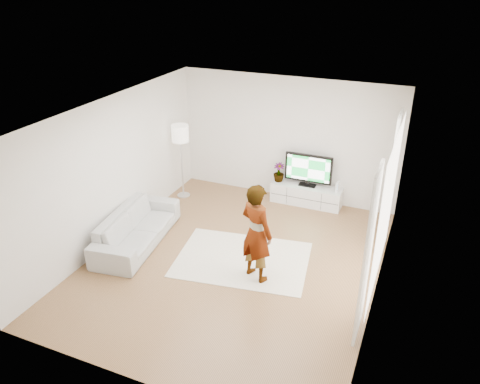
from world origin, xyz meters
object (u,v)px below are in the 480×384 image
at_px(media_console, 306,195).
at_px(floor_lamp, 180,137).
at_px(television, 308,169).
at_px(player, 256,233).
at_px(sofa, 137,228).
at_px(rug, 242,259).

xyz_separation_m(media_console, floor_lamp, (-2.78, -0.71, 1.24)).
bearing_deg(television, player, -90.99).
height_order(media_console, sofa, sofa).
xyz_separation_m(media_console, television, (0.00, 0.03, 0.62)).
height_order(rug, floor_lamp, floor_lamp).
height_order(sofa, floor_lamp, floor_lamp).
bearing_deg(player, floor_lamp, -16.53).
xyz_separation_m(television, player, (-0.05, -3.07, 0.05)).
relative_size(media_console, floor_lamp, 0.92).
bearing_deg(rug, player, -43.55).
height_order(rug, sofa, sofa).
height_order(television, rug, television).
bearing_deg(player, rug, -19.50).
xyz_separation_m(rug, floor_lamp, (-2.31, 1.94, 1.46)).
relative_size(rug, player, 1.36).
height_order(television, sofa, television).
distance_m(player, floor_lamp, 3.63).
distance_m(rug, sofa, 2.15).
relative_size(television, rug, 0.44).
xyz_separation_m(media_console, rug, (-0.47, -2.65, -0.22)).
bearing_deg(sofa, television, -49.43).
bearing_deg(television, rug, -99.97).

